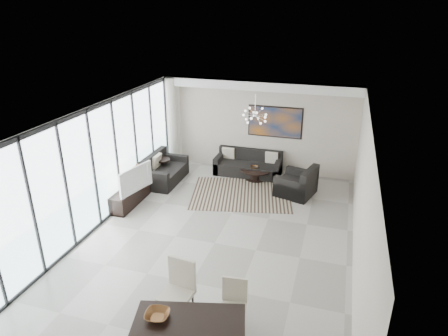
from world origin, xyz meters
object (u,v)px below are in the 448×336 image
at_px(coffee_table, 256,173).
at_px(television, 132,178).
at_px(tv_console, 130,196).
at_px(sofa_main, 248,166).
at_px(dining_table, 189,326).

xyz_separation_m(coffee_table, television, (-2.71, -2.68, 0.62)).
bearing_deg(tv_console, sofa_main, 48.81).
xyz_separation_m(sofa_main, dining_table, (0.83, -7.14, 0.35)).
bearing_deg(coffee_table, tv_console, -137.82).
xyz_separation_m(tv_console, dining_table, (3.38, -4.23, 0.37)).
distance_m(coffee_table, dining_table, 6.86).
distance_m(coffee_table, sofa_main, 0.45).
height_order(sofa_main, television, television).
relative_size(sofa_main, television, 1.75).
bearing_deg(tv_console, coffee_table, 42.18).
bearing_deg(television, coffee_table, -31.70).
height_order(coffee_table, sofa_main, sofa_main).
relative_size(sofa_main, tv_console, 1.37).
height_order(tv_console, television, television).
height_order(coffee_table, tv_console, tv_console).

